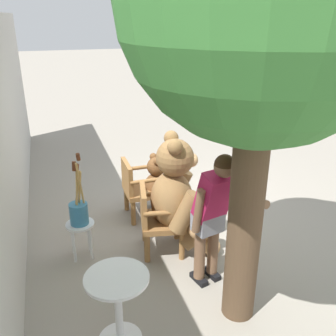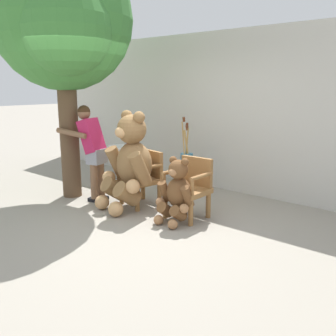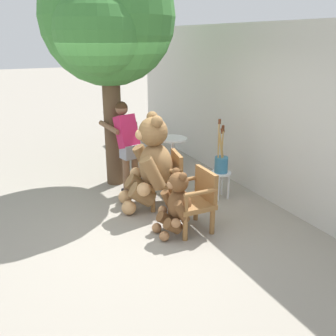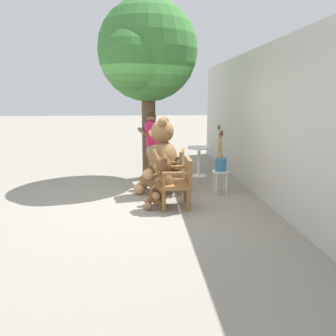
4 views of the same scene
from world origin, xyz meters
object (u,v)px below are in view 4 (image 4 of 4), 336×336
object	(u,v)px
white_stool	(220,176)
wooden_chair_right	(179,181)
teddy_bear_large	(160,156)
teddy_bear_small	(162,182)
patio_tree	(145,53)
round_side_table	(199,158)
wooden_chair_left	(173,170)
brush_bucket	(221,162)
person_visitor	(153,142)

from	to	relation	value
white_stool	wooden_chair_right	bearing A→B (deg)	-50.50
teddy_bear_large	wooden_chair_right	bearing A→B (deg)	15.40
teddy_bear_small	patio_tree	distance (m)	3.17
teddy_bear_large	round_side_table	bearing A→B (deg)	141.21
wooden_chair_left	brush_bucket	world-z (taller)	brush_bucket
teddy_bear_large	round_side_table	size ratio (longest dim) A/B	2.09
wooden_chair_left	teddy_bear_large	xyz separation A→B (m)	(-0.03, -0.26, 0.28)
patio_tree	brush_bucket	bearing A→B (deg)	46.71
wooden_chair_left	patio_tree	size ratio (longest dim) A/B	0.22
wooden_chair_left	teddy_bear_large	distance (m)	0.38
brush_bucket	round_side_table	distance (m)	1.46
brush_bucket	person_visitor	bearing A→B (deg)	-126.69
person_visitor	white_stool	bearing A→B (deg)	53.37
wooden_chair_left	patio_tree	xyz separation A→B (m)	(-1.18, -0.51, 2.35)
round_side_table	brush_bucket	bearing A→B (deg)	6.88
person_visitor	patio_tree	distance (m)	1.94
teddy_bear_large	patio_tree	world-z (taller)	patio_tree
person_visitor	teddy_bear_small	bearing A→B (deg)	2.50
wooden_chair_left	teddy_bear_small	xyz separation A→B (m)	(0.92, -0.29, -0.01)
wooden_chair_left	wooden_chair_right	size ratio (longest dim) A/B	1.00
brush_bucket	white_stool	bearing A→B (deg)	89.74
teddy_bear_large	patio_tree	xyz separation A→B (m)	(-1.15, -0.25, 2.08)
person_visitor	patio_tree	world-z (taller)	patio_tree
teddy_bear_large	brush_bucket	world-z (taller)	teddy_bear_large
white_stool	brush_bucket	bearing A→B (deg)	-90.26
patio_tree	white_stool	bearing A→B (deg)	46.78
brush_bucket	teddy_bear_small	bearing A→B (deg)	-57.92
teddy_bear_small	white_stool	distance (m)	1.43
teddy_bear_small	wooden_chair_left	bearing A→B (deg)	162.47
brush_bucket	round_side_table	world-z (taller)	brush_bucket
wooden_chair_left	person_visitor	size ratio (longest dim) A/B	0.55
wooden_chair_right	teddy_bear_small	size ratio (longest dim) A/B	0.93
teddy_bear_small	brush_bucket	bearing A→B (deg)	122.08
round_side_table	patio_tree	xyz separation A→B (m)	(0.10, -1.25, 2.37)
brush_bucket	patio_tree	size ratio (longest dim) A/B	0.22
teddy_bear_small	wooden_chair_right	bearing A→B (deg)	89.87
person_visitor	round_side_table	world-z (taller)	person_visitor
teddy_bear_large	brush_bucket	xyz separation A→B (m)	(0.19, 1.18, -0.09)
wooden_chair_right	brush_bucket	xyz separation A→B (m)	(-0.76, 0.91, 0.18)
wooden_chair_left	wooden_chair_right	distance (m)	0.92
wooden_chair_right	wooden_chair_left	bearing A→B (deg)	-179.92
wooden_chair_left	patio_tree	bearing A→B (deg)	-156.68
white_stool	patio_tree	bearing A→B (deg)	-133.22
teddy_bear_large	brush_bucket	size ratio (longest dim) A/B	1.68
teddy_bear_large	teddy_bear_small	xyz separation A→B (m)	(0.95, -0.03, -0.29)
wooden_chair_right	brush_bucket	bearing A→B (deg)	129.59
wooden_chair_left	round_side_table	distance (m)	1.48
wooden_chair_right	patio_tree	distance (m)	3.19
teddy_bear_large	white_stool	size ratio (longest dim) A/B	3.27
wooden_chair_left	round_side_table	size ratio (longest dim) A/B	1.19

